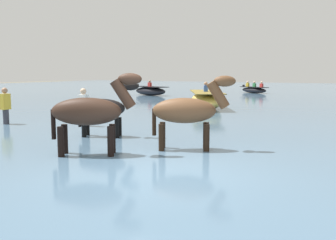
% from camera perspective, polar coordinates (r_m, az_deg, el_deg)
% --- Properties ---
extents(ground_plane, '(120.00, 120.00, 0.00)m').
position_cam_1_polar(ground_plane, '(7.28, -1.91, -10.32)').
color(ground_plane, '#666051').
extents(water_surface, '(90.00, 90.00, 0.37)m').
position_cam_1_polar(water_surface, '(16.49, 15.85, -0.02)').
color(water_surface, slate).
rests_on(water_surface, ground).
extents(horse_lead_dark_bay, '(1.87, 1.31, 2.15)m').
position_cam_1_polar(horse_lead_dark_bay, '(8.52, -11.36, 0.89)').
color(horse_lead_dark_bay, '#382319').
rests_on(horse_lead_dark_bay, ground).
extents(horse_trailing_black, '(1.71, 0.96, 1.89)m').
position_cam_1_polar(horse_trailing_black, '(10.87, -9.40, 1.47)').
color(horse_trailing_black, black).
rests_on(horse_trailing_black, ground).
extents(horse_flank_bay, '(1.87, 1.13, 2.09)m').
position_cam_1_polar(horse_flank_bay, '(8.92, 2.93, 1.07)').
color(horse_flank_bay, brown).
rests_on(horse_flank_bay, ground).
extents(boat_mid_channel, '(3.24, 4.31, 1.30)m').
position_cam_1_polar(boat_mid_channel, '(19.04, 5.68, 2.96)').
color(boat_mid_channel, gold).
rests_on(boat_mid_channel, water_surface).
extents(boat_mid_outer, '(3.29, 2.03, 1.14)m').
position_cam_1_polar(boat_mid_outer, '(29.08, -2.63, 4.31)').
color(boat_mid_outer, black).
rests_on(boat_mid_outer, water_surface).
extents(boat_distant_east, '(2.77, 2.18, 0.98)m').
position_cam_1_polar(boat_distant_east, '(32.91, 12.55, 4.38)').
color(boat_distant_east, black).
rests_on(boat_distant_east, water_surface).
extents(person_spectator_far, '(0.23, 0.34, 1.63)m').
position_cam_1_polar(person_spectator_far, '(14.42, -22.81, 1.39)').
color(person_spectator_far, '#383842').
rests_on(person_spectator_far, ground).
extents(person_onlooker_left, '(0.32, 0.20, 1.63)m').
position_cam_1_polar(person_onlooker_left, '(13.13, -12.31, 1.27)').
color(person_onlooker_left, '#383842').
rests_on(person_onlooker_left, ground).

